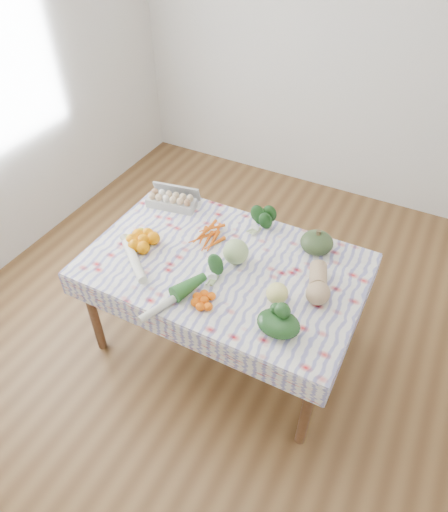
{
  "coord_description": "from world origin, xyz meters",
  "views": [
    {
      "loc": [
        0.93,
        -1.78,
        2.65
      ],
      "look_at": [
        0.0,
        0.0,
        0.82
      ],
      "focal_mm": 32.0,
      "sensor_mm": 36.0,
      "label": 1
    }
  ],
  "objects": [
    {
      "name": "grapefruit",
      "position": [
        0.4,
        -0.14,
        0.82
      ],
      "size": [
        0.16,
        0.16,
        0.12
      ],
      "primitive_type": "sphere",
      "rotation": [
        0.0,
        0.0,
        -0.4
      ],
      "color": "#F4EC7E",
      "rests_on": "tablecloth"
    },
    {
      "name": "mandarin_cluster",
      "position": [
        0.05,
        -0.34,
        0.79
      ],
      "size": [
        0.21,
        0.21,
        0.05
      ],
      "primitive_type": "cube",
      "rotation": [
        0.0,
        0.0,
        0.29
      ],
      "color": "#FF6409",
      "rests_on": "tablecloth"
    },
    {
      "name": "spinach_bag",
      "position": [
        0.48,
        -0.32,
        0.81
      ],
      "size": [
        0.27,
        0.24,
        0.1
      ],
      "primitive_type": "ellipsoid",
      "rotation": [
        0.0,
        0.0,
        0.29
      ],
      "color": "#153515",
      "rests_on": "tablecloth"
    },
    {
      "name": "kale_bunch",
      "position": [
        0.05,
        0.4,
        0.82
      ],
      "size": [
        0.16,
        0.15,
        0.12
      ],
      "primitive_type": "ellipsoid",
      "rotation": [
        0.0,
        0.0,
        -0.21
      ],
      "color": "#153B14",
      "rests_on": "tablecloth"
    },
    {
      "name": "cabbage",
      "position": [
        0.05,
        0.05,
        0.84
      ],
      "size": [
        0.2,
        0.2,
        0.15
      ],
      "primitive_type": "sphere",
      "rotation": [
        0.0,
        0.0,
        -0.41
      ],
      "color": "#9DBC74",
      "rests_on": "tablecloth"
    },
    {
      "name": "ground",
      "position": [
        0.0,
        0.0,
        0.0
      ],
      "size": [
        4.5,
        4.5,
        0.0
      ],
      "primitive_type": "plane",
      "color": "brown",
      "rests_on": "ground"
    },
    {
      "name": "butternut_squash",
      "position": [
        0.57,
        0.04,
        0.83
      ],
      "size": [
        0.22,
        0.32,
        0.13
      ],
      "primitive_type": "ellipsoid",
      "rotation": [
        0.0,
        0.0,
        0.31
      ],
      "color": "tan",
      "rests_on": "tablecloth"
    },
    {
      "name": "broccoli",
      "position": [
        0.0,
        -0.12,
        0.81
      ],
      "size": [
        0.16,
        0.16,
        0.1
      ],
      "primitive_type": "ellipsoid",
      "rotation": [
        0.0,
        0.0,
        0.26
      ],
      "color": "#1E4D1E",
      "rests_on": "tablecloth"
    },
    {
      "name": "egg_carton",
      "position": [
        -0.59,
        0.34,
        0.81
      ],
      "size": [
        0.36,
        0.19,
        0.09
      ],
      "primitive_type": "cube",
      "rotation": [
        0.0,
        0.0,
        0.18
      ],
      "color": "#AFAFAA",
      "rests_on": "tablecloth"
    },
    {
      "name": "dining_table",
      "position": [
        0.0,
        0.0,
        0.68
      ],
      "size": [
        1.6,
        1.0,
        0.75
      ],
      "color": "brown",
      "rests_on": "ground"
    },
    {
      "name": "kabocha_squash",
      "position": [
        0.45,
        0.36,
        0.83
      ],
      "size": [
        0.21,
        0.21,
        0.13
      ],
      "primitive_type": "ellipsoid",
      "rotation": [
        0.0,
        0.0,
        0.05
      ],
      "color": "#364B27",
      "rests_on": "tablecloth"
    },
    {
      "name": "tablecloth",
      "position": [
        0.0,
        0.0,
        0.76
      ],
      "size": [
        1.66,
        1.06,
        0.01
      ],
      "primitive_type": "cube",
      "color": "white",
      "rests_on": "dining_table"
    },
    {
      "name": "leek",
      "position": [
        -0.1,
        -0.41,
        0.79
      ],
      "size": [
        0.2,
        0.43,
        0.05
      ],
      "primitive_type": "cylinder",
      "rotation": [
        1.57,
        0.0,
        -0.35
      ],
      "color": "beige",
      "rests_on": "tablecloth"
    },
    {
      "name": "daikon",
      "position": [
        -0.47,
        -0.25,
        0.79
      ],
      "size": [
        0.33,
        0.28,
        0.06
      ],
      "primitive_type": "cylinder",
      "rotation": [
        1.57,
        0.0,
        0.9
      ],
      "color": "silver",
      "rests_on": "tablecloth"
    },
    {
      "name": "orange_cluster",
      "position": [
        -0.52,
        -0.09,
        0.81
      ],
      "size": [
        0.28,
        0.28,
        0.09
      ],
      "primitive_type": "cube",
      "rotation": [
        0.0,
        0.0,
        -0.05
      ],
      "color": "#FF8A01",
      "rests_on": "tablecloth"
    },
    {
      "name": "wall_back",
      "position": [
        0.0,
        2.25,
        1.4
      ],
      "size": [
        4.0,
        0.04,
        2.8
      ],
      "primitive_type": "cube",
      "color": "silver",
      "rests_on": "ground"
    },
    {
      "name": "carrot_bunch",
      "position": [
        -0.18,
        0.17,
        0.78
      ],
      "size": [
        0.29,
        0.27,
        0.04
      ],
      "primitive_type": "cube",
      "rotation": [
        0.0,
        0.0,
        -0.29
      ],
      "color": "#DF5B0D",
      "rests_on": "tablecloth"
    }
  ]
}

